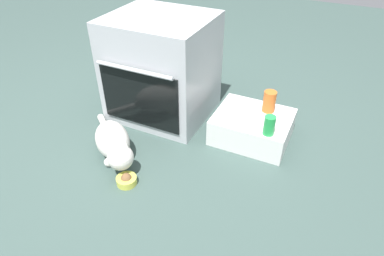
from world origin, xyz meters
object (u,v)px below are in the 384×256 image
sauce_jar (269,102)px  soda_can (269,125)px  cat (114,143)px  food_bowl (127,180)px  pantry_cabinet (252,127)px  oven (162,68)px

sauce_jar → soda_can: bearing=-74.7°
cat → soda_can: 0.92m
food_bowl → sauce_jar: 1.01m
soda_can → sauce_jar: sauce_jar is taller
pantry_cabinet → food_bowl: size_ratio=4.18×
oven → food_bowl: size_ratio=6.14×
pantry_cabinet → sauce_jar: (0.07, 0.09, 0.16)m
oven → pantry_cabinet: (0.68, -0.04, -0.26)m
food_bowl → cat: bearing=140.0°
cat → pantry_cabinet: bearing=78.9°
oven → pantry_cabinet: bearing=-3.1°
cat → sauce_jar: (0.75, 0.65, 0.13)m
soda_can → food_bowl: bearing=-138.6°
oven → pantry_cabinet: oven is taller
pantry_cabinet → sauce_jar: 0.19m
pantry_cabinet → food_bowl: pantry_cabinet is taller
pantry_cabinet → sauce_jar: size_ratio=3.41×
food_bowl → oven: bearing=103.4°
oven → sauce_jar: oven is taller
pantry_cabinet → soda_can: 0.25m
oven → sauce_jar: size_ratio=5.01×
sauce_jar → cat: bearing=-139.3°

